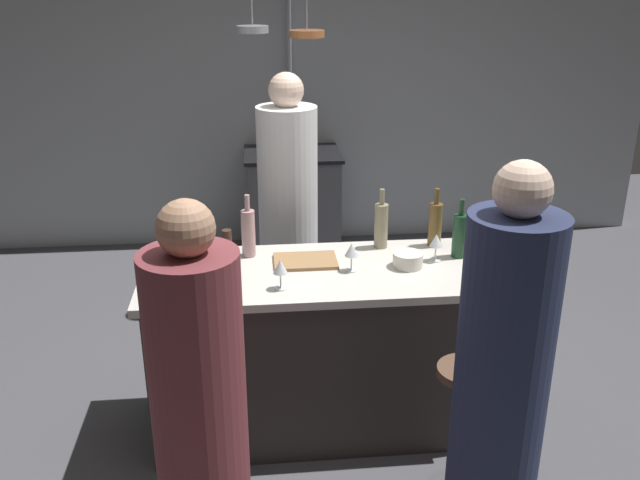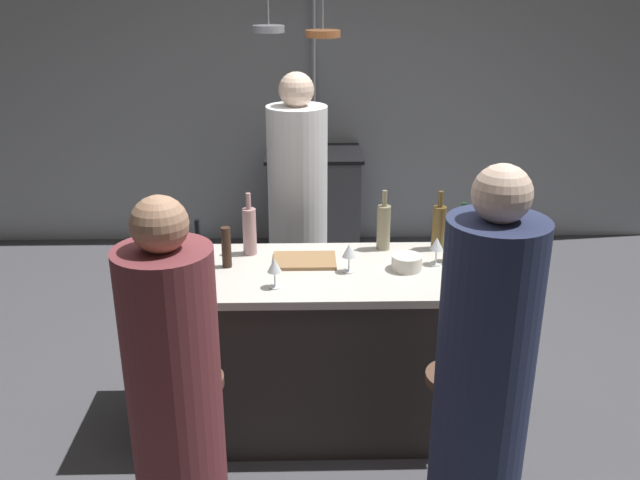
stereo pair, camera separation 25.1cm
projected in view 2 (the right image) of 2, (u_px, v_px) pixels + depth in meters
ground_plane at (321, 420)px, 3.73m from camera, size 9.00×9.00×0.00m
back_wall at (313, 94)px, 5.91m from camera, size 6.40×0.16×2.60m
kitchen_island at (321, 348)px, 3.56m from camera, size 1.80×0.72×0.90m
stove_range at (314, 202)px, 5.84m from camera, size 0.80×0.64×0.89m
chef at (298, 223)px, 4.30m from camera, size 0.37×0.37×1.75m
bar_stool_left at (198, 437)px, 3.00m from camera, size 0.28×0.28×0.68m
guest_left at (177, 421)px, 2.50m from camera, size 0.34×0.34×1.61m
bar_stool_right at (451, 433)px, 3.02m from camera, size 0.28×0.28×0.68m
guest_right at (481, 399)px, 2.56m from camera, size 0.36×0.36×1.70m
overhead_pot_rack at (308, 68)px, 5.06m from camera, size 0.57×1.38×2.17m
cutting_board at (305, 261)px, 3.48m from camera, size 0.32×0.22×0.02m
pepper_mill at (226, 247)px, 3.39m from camera, size 0.05×0.05×0.21m
wine_bottle_dark at (199, 254)px, 3.30m from camera, size 0.07×0.07×0.29m
wine_bottle_rose at (249, 230)px, 3.55m from camera, size 0.07×0.07×0.33m
wine_bottle_amber at (439, 227)px, 3.61m from camera, size 0.07×0.07×0.32m
wine_bottle_white at (384, 226)px, 3.61m from camera, size 0.07×0.07×0.33m
wine_bottle_green at (461, 239)px, 3.46m from camera, size 0.07×0.07×0.31m
wine_glass_near_left_guest at (349, 252)px, 3.34m from camera, size 0.07×0.07×0.15m
wine_glass_near_right_guest at (437, 245)px, 3.42m from camera, size 0.07×0.07×0.15m
wine_glass_by_chef at (274, 267)px, 3.17m from camera, size 0.07×0.07×0.15m
mixing_bowl_ceramic at (407, 262)px, 3.39m from camera, size 0.15×0.15×0.07m
mixing_bowl_steel at (183, 254)px, 3.49m from camera, size 0.19×0.19×0.08m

